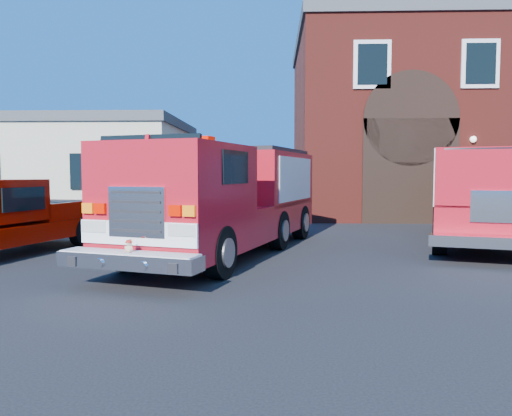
{
  "coord_description": "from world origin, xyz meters",
  "views": [
    {
      "loc": [
        0.32,
        -10.2,
        1.93
      ],
      "look_at": [
        0.0,
        -1.2,
        1.3
      ],
      "focal_mm": 35.0,
      "sensor_mm": 36.0,
      "label": 1
    }
  ],
  "objects_px": {
    "fire_station": "(457,124)",
    "fire_engine": "(230,197)",
    "side_building": "(76,167)",
    "pickup_truck": "(2,219)",
    "secondary_truck": "(479,191)"
  },
  "relations": [
    {
      "from": "fire_station",
      "to": "fire_engine",
      "type": "bearing_deg",
      "value": -128.59
    },
    {
      "from": "fire_station",
      "to": "fire_engine",
      "type": "xyz_separation_m",
      "value": [
        -9.73,
        -12.2,
        -2.9
      ]
    },
    {
      "from": "side_building",
      "to": "pickup_truck",
      "type": "xyz_separation_m",
      "value": [
        2.91,
        -11.72,
        -1.36
      ]
    },
    {
      "from": "side_building",
      "to": "secondary_truck",
      "type": "bearing_deg",
      "value": -30.82
    },
    {
      "from": "secondary_truck",
      "to": "pickup_truck",
      "type": "bearing_deg",
      "value": -167.43
    },
    {
      "from": "pickup_truck",
      "to": "fire_station",
      "type": "bearing_deg",
      "value": 40.12
    },
    {
      "from": "fire_engine",
      "to": "pickup_truck",
      "type": "xyz_separation_m",
      "value": [
        -5.34,
        -0.51,
        -0.51
      ]
    },
    {
      "from": "fire_station",
      "to": "side_building",
      "type": "relative_size",
      "value": 1.49
    },
    {
      "from": "fire_engine",
      "to": "pickup_truck",
      "type": "distance_m",
      "value": 5.39
    },
    {
      "from": "side_building",
      "to": "fire_engine",
      "type": "height_order",
      "value": "side_building"
    },
    {
      "from": "fire_station",
      "to": "pickup_truck",
      "type": "relative_size",
      "value": 2.63
    },
    {
      "from": "side_building",
      "to": "secondary_truck",
      "type": "xyz_separation_m",
      "value": [
        15.09,
        -9.0,
        -0.78
      ]
    },
    {
      "from": "fire_station",
      "to": "pickup_truck",
      "type": "bearing_deg",
      "value": -139.88
    },
    {
      "from": "fire_engine",
      "to": "pickup_truck",
      "type": "bearing_deg",
      "value": -174.59
    },
    {
      "from": "fire_engine",
      "to": "secondary_truck",
      "type": "xyz_separation_m",
      "value": [
        6.84,
        2.21,
        0.07
      ]
    }
  ]
}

